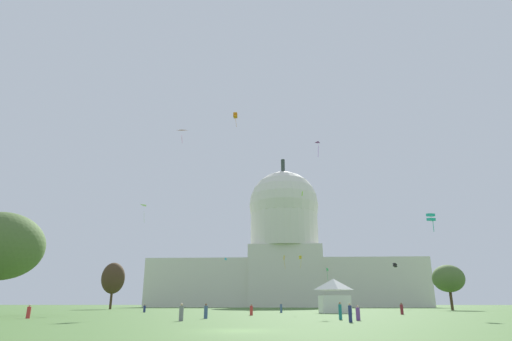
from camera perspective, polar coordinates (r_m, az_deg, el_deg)
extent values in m
plane|color=#42662D|center=(28.41, -2.47, -20.99)|extent=(800.00, 800.00, 0.00)
cube|color=silver|center=(188.21, -5.19, -15.08)|extent=(58.15, 23.95, 19.62)
cube|color=silver|center=(188.82, 13.18, -14.71)|extent=(58.15, 23.95, 19.62)
cube|color=silver|center=(186.39, 4.00, -14.26)|extent=(30.60, 26.34, 24.96)
cylinder|color=silver|center=(188.94, 3.86, -7.59)|extent=(29.87, 29.87, 19.02)
sphere|color=silver|center=(190.82, 3.80, -4.78)|extent=(31.14, 31.14, 31.14)
cylinder|color=#2D3833|center=(195.85, 3.69, 0.59)|extent=(1.80, 1.80, 6.43)
cube|color=white|center=(78.10, 10.65, -17.48)|extent=(5.37, 4.67, 2.96)
pyramid|color=white|center=(78.16, 10.51, -15.00)|extent=(5.64, 4.90, 1.91)
ellipsoid|color=#4C6633|center=(70.72, -31.46, -8.74)|extent=(15.10, 14.70, 9.60)
cylinder|color=#42301E|center=(116.46, 25.05, -15.52)|extent=(0.66, 0.66, 5.51)
ellipsoid|color=#4C6633|center=(116.60, 24.75, -13.21)|extent=(10.43, 10.20, 6.58)
cylinder|color=#42301E|center=(130.57, -19.14, -16.14)|extent=(0.68, 0.68, 5.93)
ellipsoid|color=#42301E|center=(130.74, -18.89, -13.71)|extent=(7.78, 7.49, 8.70)
cylinder|color=navy|center=(85.45, -14.96, -17.77)|extent=(0.58, 0.58, 1.24)
sphere|color=#A37556|center=(85.44, -14.92, -17.29)|extent=(0.30, 0.30, 0.22)
cylinder|color=#1E757A|center=(47.72, 11.41, -18.38)|extent=(0.48, 0.48, 1.55)
sphere|color=#A37556|center=(47.71, 11.34, -17.30)|extent=(0.33, 0.33, 0.24)
cylinder|color=navy|center=(41.35, 12.71, -18.53)|extent=(0.44, 0.44, 1.47)
sphere|color=beige|center=(41.34, 12.63, -17.36)|extent=(0.30, 0.30, 0.22)
cylinder|color=gray|center=(43.85, -10.15, -18.63)|extent=(0.58, 0.58, 1.42)
sphere|color=beige|center=(43.84, -10.09, -17.53)|extent=(0.35, 0.35, 0.26)
cylinder|color=#3D5684|center=(50.22, -6.86, -18.63)|extent=(0.45, 0.45, 1.38)
sphere|color=brown|center=(50.21, -6.82, -17.70)|extent=(0.27, 0.27, 0.25)
cylinder|color=red|center=(62.90, -0.64, -18.55)|extent=(0.56, 0.56, 1.31)
sphere|color=#A37556|center=(62.89, -0.64, -17.86)|extent=(0.28, 0.28, 0.21)
cylinder|color=maroon|center=(71.09, 19.25, -17.45)|extent=(0.65, 0.65, 1.50)
sphere|color=brown|center=(71.09, 19.18, -16.75)|extent=(0.36, 0.36, 0.25)
cylinder|color=red|center=(56.92, -28.59, -16.65)|extent=(0.60, 0.60, 1.27)
sphere|color=tan|center=(56.91, -28.48, -15.90)|extent=(0.33, 0.33, 0.24)
cylinder|color=#703D93|center=(45.80, 13.73, -18.48)|extent=(0.56, 0.56, 1.24)
sphere|color=beige|center=(45.79, 13.66, -17.55)|extent=(0.31, 0.31, 0.23)
cylinder|color=#3D5684|center=(80.21, 3.45, -18.25)|extent=(0.57, 0.57, 1.52)
sphere|color=beige|center=(80.21, 3.44, -17.64)|extent=(0.28, 0.28, 0.20)
cube|color=green|center=(137.94, 9.70, -13.16)|extent=(0.71, 1.01, 1.01)
cylinder|color=green|center=(137.81, 9.71, -13.92)|extent=(0.20, 0.15, 2.78)
cube|color=black|center=(132.01, 18.43, -12.25)|extent=(1.30, 1.29, 0.70)
cube|color=black|center=(132.05, 18.40, -12.03)|extent=(1.30, 1.29, 0.70)
pyramid|color=white|center=(83.11, -14.73, -4.78)|extent=(1.09, 1.81, 0.22)
cylinder|color=white|center=(82.87, -15.00, -6.11)|extent=(0.33, 0.36, 2.14)
cube|color=yellow|center=(156.32, 6.06, -11.78)|extent=(1.21, 1.19, 0.62)
cube|color=yellow|center=(156.38, 6.05, -11.57)|extent=(1.21, 1.19, 0.62)
cylinder|color=yellow|center=(156.15, 6.14, -12.46)|extent=(0.46, 0.49, 3.33)
cube|color=gold|center=(139.21, 3.84, -11.76)|extent=(0.47, 0.70, 1.46)
cylinder|color=gold|center=(139.01, 3.92, -12.65)|extent=(0.49, 0.27, 2.93)
cube|color=orange|center=(116.72, -2.84, 7.37)|extent=(1.14, 1.22, 0.81)
cube|color=orange|center=(117.02, -2.83, 7.69)|extent=(1.14, 1.22, 0.81)
cylinder|color=orange|center=(116.01, -2.75, 6.63)|extent=(0.39, 0.17, 2.86)
cube|color=#8CD133|center=(92.15, 6.31, -3.17)|extent=(0.34, 0.80, 1.04)
cube|color=#33BCDB|center=(147.04, -4.16, -11.93)|extent=(0.66, 0.49, 0.82)
pyramid|color=pink|center=(82.04, -10.11, 5.33)|extent=(1.67, 0.66, 0.18)
cylinder|color=pink|center=(81.66, -10.06, 4.21)|extent=(0.28, 0.19, 1.69)
pyramid|color=purple|center=(97.90, 8.50, 3.77)|extent=(1.20, 1.05, 0.26)
cylinder|color=purple|center=(97.56, 8.48, 2.60)|extent=(0.24, 0.14, 2.75)
cube|color=teal|center=(60.52, 22.76, -6.17)|extent=(1.05, 1.08, 0.47)
cube|color=teal|center=(60.63, 22.69, -5.61)|extent=(1.05, 1.08, 0.47)
cylinder|color=teal|center=(60.43, 23.02, -7.01)|extent=(0.10, 0.26, 1.47)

